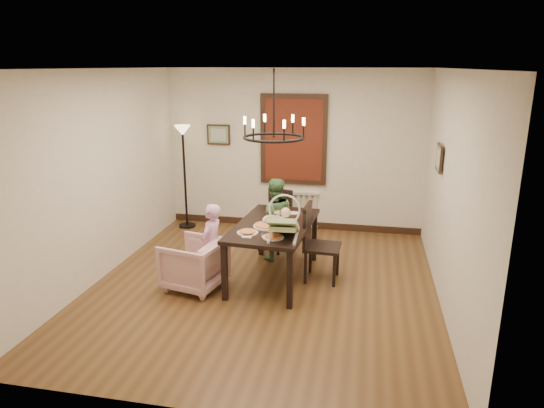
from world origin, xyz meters
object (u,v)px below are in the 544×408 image
(chair_far, at_px, (274,221))
(seated_man, at_px, (274,226))
(floor_lamp, at_px, (185,178))
(chair_right, at_px, (323,243))
(drinking_glass, at_px, (282,216))
(armchair, at_px, (194,264))
(elderly_woman, at_px, (212,252))
(baby_bouncer, at_px, (284,223))
(dining_table, at_px, (274,230))

(chair_far, xyz_separation_m, seated_man, (0.08, -0.39, 0.04))
(seated_man, height_order, floor_lamp, floor_lamp)
(chair_far, relative_size, floor_lamp, 0.53)
(chair_right, bearing_deg, seated_man, 55.67)
(chair_right, height_order, drinking_glass, chair_right)
(armchair, bearing_deg, seated_man, 156.79)
(chair_far, height_order, drinking_glass, chair_far)
(floor_lamp, bearing_deg, elderly_woman, -61.46)
(chair_far, xyz_separation_m, armchair, (-0.77, -1.55, -0.15))
(armchair, bearing_deg, baby_bouncer, 101.44)
(chair_right, distance_m, armchair, 1.74)
(dining_table, relative_size, elderly_woman, 1.88)
(elderly_woman, bearing_deg, drinking_glass, 132.29)
(baby_bouncer, bearing_deg, floor_lamp, 129.15)
(chair_far, xyz_separation_m, elderly_woman, (-0.56, -1.44, -0.01))
(baby_bouncer, distance_m, floor_lamp, 3.26)
(armchair, height_order, drinking_glass, drinking_glass)
(chair_right, distance_m, drinking_glass, 0.65)
(chair_far, distance_m, elderly_woman, 1.55)
(dining_table, bearing_deg, baby_bouncer, -62.28)
(floor_lamp, bearing_deg, chair_far, -24.52)
(chair_far, relative_size, baby_bouncer, 1.69)
(dining_table, height_order, drinking_glass, drinking_glass)
(dining_table, height_order, chair_far, chair_far)
(elderly_woman, bearing_deg, floor_lamp, -139.35)
(seated_man, bearing_deg, armchair, 37.00)
(dining_table, xyz_separation_m, floor_lamp, (-1.99, 1.88, 0.19))
(baby_bouncer, xyz_separation_m, drinking_glass, (-0.13, 0.63, -0.11))
(armchair, bearing_deg, floor_lamp, -144.13)
(baby_bouncer, xyz_separation_m, floor_lamp, (-2.21, 2.39, -0.08))
(elderly_woman, distance_m, baby_bouncer, 1.12)
(chair_right, relative_size, armchair, 1.47)
(chair_right, distance_m, elderly_woman, 1.49)
(drinking_glass, distance_m, floor_lamp, 2.73)
(elderly_woman, bearing_deg, seated_man, 161.22)
(dining_table, bearing_deg, floor_lamp, 140.73)
(chair_far, distance_m, drinking_glass, 1.06)
(dining_table, distance_m, chair_right, 0.68)
(dining_table, height_order, armchair, dining_table)
(dining_table, height_order, floor_lamp, floor_lamp)
(dining_table, height_order, chair_right, chair_right)
(chair_right, distance_m, seated_man, 0.98)
(chair_right, relative_size, elderly_woman, 1.14)
(armchair, relative_size, drinking_glass, 4.80)
(baby_bouncer, bearing_deg, drinking_glass, 97.86)
(armchair, bearing_deg, elderly_woman, 130.29)
(chair_right, bearing_deg, floor_lamp, 58.70)
(chair_right, bearing_deg, drinking_glass, 89.47)
(seated_man, relative_size, floor_lamp, 0.58)
(elderly_woman, bearing_deg, baby_bouncer, 94.13)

